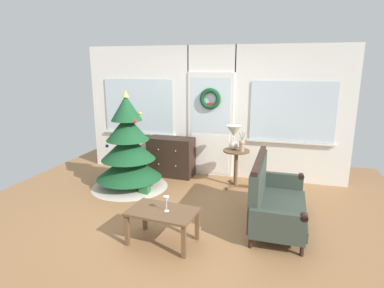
% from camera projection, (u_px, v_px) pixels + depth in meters
% --- Properties ---
extents(ground_plane, '(6.76, 6.76, 0.00)m').
position_uv_depth(ground_plane, '(178.00, 219.00, 4.71)').
color(ground_plane, '#996B42').
extents(back_wall_with_door, '(5.20, 0.19, 2.55)m').
position_uv_depth(back_wall_with_door, '(211.00, 112.00, 6.35)').
color(back_wall_with_door, white).
rests_on(back_wall_with_door, ground).
extents(christmas_tree, '(1.39, 1.39, 1.76)m').
position_uv_depth(christmas_tree, '(128.00, 153.00, 5.81)').
color(christmas_tree, '#4C331E').
rests_on(christmas_tree, ground).
extents(dresser_cabinet, '(0.92, 0.47, 0.78)m').
position_uv_depth(dresser_cabinet, '(171.00, 157.00, 6.49)').
color(dresser_cabinet, black).
rests_on(dresser_cabinet, ground).
extents(settee_sofa, '(0.74, 1.55, 0.96)m').
position_uv_depth(settee_sofa, '(271.00, 199.00, 4.49)').
color(settee_sofa, black).
rests_on(settee_sofa, ground).
extents(side_table, '(0.50, 0.48, 0.69)m').
position_uv_depth(side_table, '(236.00, 161.00, 5.87)').
color(side_table, brown).
rests_on(side_table, ground).
extents(table_lamp, '(0.28, 0.28, 0.44)m').
position_uv_depth(table_lamp, '(234.00, 134.00, 5.81)').
color(table_lamp, silver).
rests_on(table_lamp, side_table).
extents(flower_vase, '(0.11, 0.10, 0.35)m').
position_uv_depth(flower_vase, '(242.00, 145.00, 5.71)').
color(flower_vase, tan).
rests_on(flower_vase, side_table).
extents(coffee_table, '(0.89, 0.60, 0.43)m').
position_uv_depth(coffee_table, '(162.00, 215.00, 4.02)').
color(coffee_table, brown).
rests_on(coffee_table, ground).
extents(wine_glass, '(0.08, 0.08, 0.20)m').
position_uv_depth(wine_glass, '(166.00, 200.00, 3.95)').
color(wine_glass, silver).
rests_on(wine_glass, coffee_table).
extents(gift_box, '(0.17, 0.15, 0.17)m').
position_uv_depth(gift_box, '(145.00, 189.00, 5.61)').
color(gift_box, '#266633').
rests_on(gift_box, ground).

